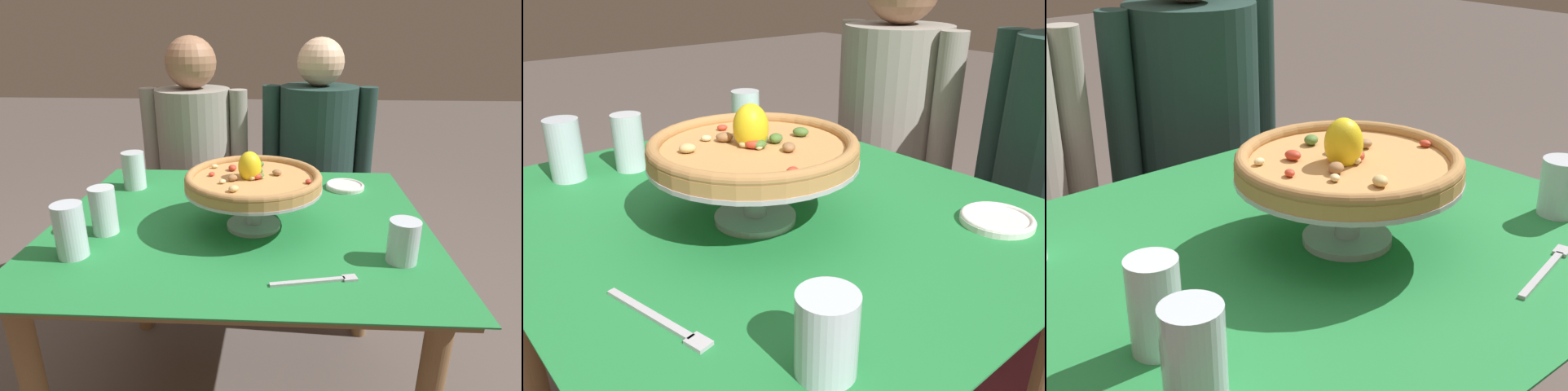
% 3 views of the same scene
% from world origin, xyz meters
% --- Properties ---
extents(dining_table, '(1.10, 0.95, 0.71)m').
position_xyz_m(dining_table, '(0.00, 0.00, 0.60)').
color(dining_table, olive).
rests_on(dining_table, ground).
extents(pizza_stand, '(0.38, 0.38, 0.12)m').
position_xyz_m(pizza_stand, '(0.04, -0.04, 0.80)').
color(pizza_stand, '#B7B7C1').
rests_on(pizza_stand, dining_table).
extents(pizza, '(0.38, 0.38, 0.10)m').
position_xyz_m(pizza, '(0.04, -0.04, 0.86)').
color(pizza, tan).
rests_on(pizza, pizza_stand).
extents(water_glass_back_left, '(0.08, 0.08, 0.13)m').
position_xyz_m(water_glass_back_left, '(-0.40, 0.26, 0.77)').
color(water_glass_back_left, silver).
rests_on(water_glass_back_left, dining_table).
extents(water_glass_front_right, '(0.08, 0.08, 0.11)m').
position_xyz_m(water_glass_front_right, '(0.42, -0.22, 0.76)').
color(water_glass_front_right, silver).
rests_on(water_glass_front_right, dining_table).
extents(water_glass_side_left, '(0.07, 0.07, 0.13)m').
position_xyz_m(water_glass_side_left, '(-0.37, -0.10, 0.77)').
color(water_glass_side_left, silver).
rests_on(water_glass_side_left, dining_table).
extents(water_glass_front_left, '(0.08, 0.08, 0.14)m').
position_xyz_m(water_glass_front_left, '(-0.40, -0.24, 0.77)').
color(water_glass_front_left, silver).
rests_on(water_glass_front_left, dining_table).
extents(side_plate, '(0.14, 0.14, 0.02)m').
position_xyz_m(side_plate, '(0.35, 0.30, 0.72)').
color(side_plate, white).
rests_on(side_plate, dining_table).
extents(dinner_fork, '(0.20, 0.06, 0.01)m').
position_xyz_m(dinner_fork, '(0.21, -0.33, 0.71)').
color(dinner_fork, '#B7B7C1').
rests_on(dinner_fork, dining_table).
extents(diner_left, '(0.49, 0.36, 1.22)m').
position_xyz_m(diner_left, '(-0.28, 0.77, 0.59)').
color(diner_left, black).
rests_on(diner_left, ground).
extents(diner_right, '(0.50, 0.37, 1.21)m').
position_xyz_m(diner_right, '(0.28, 0.77, 0.59)').
color(diner_right, maroon).
rests_on(diner_right, ground).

